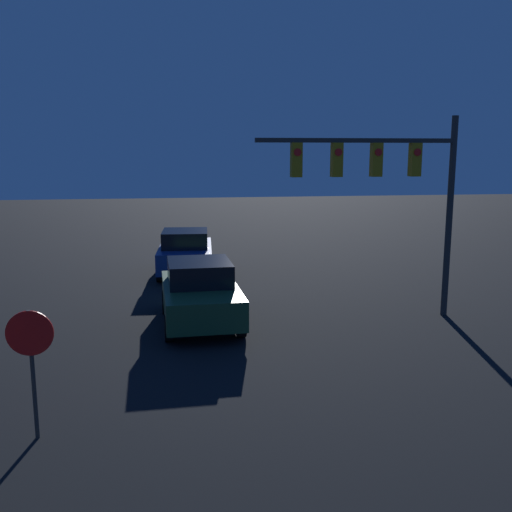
% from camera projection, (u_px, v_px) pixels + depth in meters
% --- Properties ---
extents(car_near, '(2.13, 4.14, 1.72)m').
position_uv_depth(car_near, '(200.00, 293.00, 15.45)').
color(car_near, '#1E4728').
rests_on(car_near, ground_plane).
extents(car_far, '(2.22, 4.19, 1.72)m').
position_uv_depth(car_far, '(186.00, 252.00, 21.74)').
color(car_far, navy).
rests_on(car_far, ground_plane).
extents(traffic_signal_mast, '(5.60, 0.30, 5.61)m').
position_uv_depth(traffic_signal_mast, '(388.00, 177.00, 15.47)').
color(traffic_signal_mast, '#2D2D2D').
rests_on(traffic_signal_mast, ground_plane).
extents(stop_sign, '(0.74, 0.07, 2.17)m').
position_uv_depth(stop_sign, '(31.00, 350.00, 9.09)').
color(stop_sign, '#2D2D2D').
rests_on(stop_sign, ground_plane).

